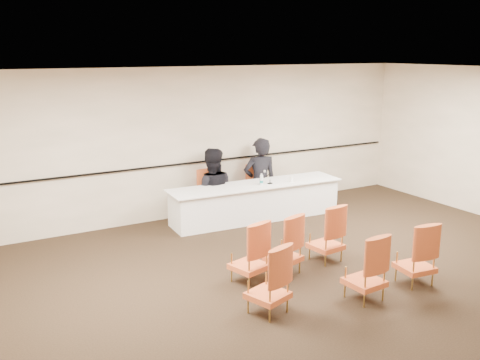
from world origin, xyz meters
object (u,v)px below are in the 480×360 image
aud_chair_back_left (268,279)px  aud_chair_back_right (416,253)px  aud_chair_back_mid (365,266)px  panelist_second (212,195)px  aud_chair_front_mid (283,244)px  aud_chair_front_left (249,252)px  panelist_main_chair (260,188)px  panelist_second_chair (212,194)px  coffee_cup (291,179)px  microphone (270,177)px  aud_chair_front_right (326,232)px  panel_table (256,201)px  panelist_main (260,184)px  water_bottle (262,179)px  drinking_glass (261,182)px

aud_chair_back_left → aud_chair_back_right: same height
aud_chair_back_mid → panelist_second: bearing=87.7°
aud_chair_front_mid → aud_chair_front_left: bearing=164.9°
aud_chair_back_mid → panelist_main_chair: bearing=73.2°
panelist_second_chair → aud_chair_front_mid: same height
panelist_second → coffee_cup: size_ratio=16.43×
aud_chair_back_left → aud_chair_back_mid: same height
microphone → aud_chair_front_right: 2.38m
aud_chair_front_mid → aud_chair_back_right: 1.91m
aud_chair_back_mid → panelist_second_chair: bearing=87.7°
coffee_cup → aud_chair_front_mid: 2.94m
aud_chair_front_right → panel_table: bearing=79.6°
microphone → coffee_cup: bearing=-26.8°
panel_table → aud_chair_front_right: 2.44m
panelist_main → aud_chair_back_mid: panelist_main is taller
panelist_second → aud_chair_front_right: size_ratio=2.03×
aud_chair_front_left → aud_chair_back_right: size_ratio=1.00×
microphone → panelist_second: bearing=126.1°
microphone → aud_chair_back_mid: bearing=-120.2°
aud_chair_front_mid → aud_chair_back_mid: same height
panelist_main → aud_chair_front_left: bearing=68.7°
panelist_main_chair → aud_chair_front_mid: bearing=-112.5°
panelist_main_chair → panelist_second_chair: (-1.11, 0.06, 0.00)m
panelist_main → aud_chair_front_left: size_ratio=2.07×
panelist_second → water_bottle: (0.76, -0.68, 0.38)m
panelist_second_chair → panelist_main_chair: bearing=-0.0°
water_bottle → aud_chair_back_right: size_ratio=0.24×
panelist_second → aud_chair_back_left: panelist_second is taller
coffee_cup → aud_chair_back_left: 4.22m
aud_chair_front_left → drinking_glass: bearing=40.4°
panelist_main_chair → panelist_second_chair: 1.11m
panelist_second → water_bottle: 1.09m
panelist_second → panelist_second_chair: bearing=-0.0°
panel_table → aud_chair_back_right: (0.41, -3.76, 0.12)m
coffee_cup → aud_chair_back_left: size_ratio=0.12×
aud_chair_front_left → aud_chair_back_mid: (1.09, -1.24, 0.00)m
aud_chair_front_left → aud_chair_front_right: same height
panelist_main → microphone: 0.72m
panelist_second_chair → coffee_cup: panelist_second_chair is taller
microphone → aud_chair_back_right: microphone is taller
panelist_second → panelist_second_chair: panelist_second is taller
microphone → coffee_cup: size_ratio=2.27×
microphone → aud_chair_front_mid: 2.76m
water_bottle → aud_chair_front_left: (-1.73, -2.44, -0.36)m
coffee_cup → aud_chair_front_mid: aud_chair_front_mid is taller
panel_table → panelist_main: size_ratio=1.82×
aud_chair_front_mid → panelist_second_chair: bearing=66.9°
aud_chair_front_left → aud_chair_front_mid: bearing=-13.1°
water_bottle → microphone: bearing=-6.4°
panelist_main_chair → aud_chair_back_right: (-0.01, -4.28, 0.00)m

